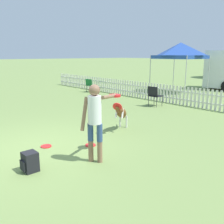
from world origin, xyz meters
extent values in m
plane|color=olive|center=(0.00, 0.00, 0.00)|extent=(240.00, 240.00, 0.00)
cylinder|color=#8C664C|center=(1.49, 0.51, 0.23)|extent=(0.11, 0.11, 0.46)
cylinder|color=#334C7A|center=(1.49, 0.51, 0.65)|extent=(0.12, 0.12, 0.38)
cylinder|color=#8C664C|center=(1.66, 0.62, 0.23)|extent=(0.11, 0.11, 0.46)
cylinder|color=#334C7A|center=(1.66, 0.62, 0.65)|extent=(0.12, 0.12, 0.38)
cylinder|color=white|center=(1.57, 0.56, 1.13)|extent=(0.39, 0.39, 0.58)
sphere|color=#8C664C|center=(1.57, 0.56, 1.53)|extent=(0.23, 0.23, 0.23)
cylinder|color=#8C664C|center=(1.43, 0.41, 1.04)|extent=(0.08, 0.20, 0.70)
cylinder|color=#8C664C|center=(1.56, 0.97, 1.36)|extent=(0.39, 0.66, 0.14)
cylinder|color=red|center=(1.40, 1.28, 1.31)|extent=(0.26, 0.26, 0.02)
cylinder|color=red|center=(1.40, 1.28, 1.34)|extent=(0.26, 0.26, 0.02)
ellipsoid|color=brown|center=(0.30, 2.54, 0.55)|extent=(0.65, 0.79, 0.59)
ellipsoid|color=white|center=(0.30, 2.54, 0.49)|extent=(0.35, 0.41, 0.29)
sphere|color=brown|center=(0.51, 2.21, 0.78)|extent=(0.16, 0.16, 0.16)
cone|color=brown|center=(0.55, 2.15, 0.82)|extent=(0.15, 0.17, 0.14)
cylinder|color=red|center=(0.55, 2.15, 0.82)|extent=(0.30, 0.27, 0.24)
cone|color=brown|center=(0.54, 2.26, 0.84)|extent=(0.05, 0.05, 0.07)
cone|color=brown|center=(0.46, 2.21, 0.84)|extent=(0.05, 0.05, 0.07)
cylinder|color=white|center=(0.22, 2.86, 0.18)|extent=(0.06, 0.06, 0.37)
cylinder|color=white|center=(0.04, 2.75, 0.18)|extent=(0.06, 0.06, 0.37)
cylinder|color=white|center=(0.49, 2.41, 0.57)|extent=(0.14, 0.17, 0.29)
cylinder|color=white|center=(0.34, 2.31, 0.57)|extent=(0.14, 0.17, 0.29)
cone|color=brown|center=(0.05, 2.93, 0.41)|extent=(0.24, 0.32, 0.23)
cylinder|color=red|center=(0.74, 1.06, 0.01)|extent=(0.26, 0.26, 0.02)
cylinder|color=red|center=(0.07, 0.19, 0.01)|extent=(0.26, 0.26, 0.02)
cube|color=black|center=(1.08, -0.65, 0.20)|extent=(0.28, 0.26, 0.39)
cube|color=black|center=(1.08, -0.80, 0.16)|extent=(0.19, 0.04, 0.20)
cube|color=silver|center=(0.00, 7.25, 0.25)|extent=(22.38, 0.04, 0.06)
cube|color=silver|center=(0.00, 7.25, 0.61)|extent=(22.38, 0.04, 0.06)
cube|color=silver|center=(-11.10, 7.25, 0.42)|extent=(0.09, 0.02, 0.85)
cube|color=silver|center=(-10.91, 7.25, 0.42)|extent=(0.09, 0.02, 0.85)
cube|color=silver|center=(-10.73, 7.25, 0.42)|extent=(0.09, 0.02, 0.85)
cube|color=silver|center=(-10.54, 7.25, 0.42)|extent=(0.09, 0.02, 0.85)
cube|color=silver|center=(-10.36, 7.25, 0.42)|extent=(0.09, 0.02, 0.85)
cube|color=silver|center=(-10.17, 7.25, 0.42)|extent=(0.09, 0.02, 0.85)
cube|color=silver|center=(-9.99, 7.25, 0.42)|extent=(0.09, 0.02, 0.85)
cube|color=silver|center=(-9.80, 7.25, 0.42)|extent=(0.09, 0.02, 0.85)
cube|color=silver|center=(-9.62, 7.25, 0.42)|extent=(0.09, 0.02, 0.85)
cube|color=silver|center=(-9.43, 7.25, 0.42)|extent=(0.09, 0.02, 0.85)
cube|color=silver|center=(-9.25, 7.25, 0.42)|extent=(0.09, 0.02, 0.85)
cube|color=silver|center=(-9.06, 7.25, 0.42)|extent=(0.09, 0.02, 0.85)
cube|color=silver|center=(-8.88, 7.25, 0.42)|extent=(0.09, 0.02, 0.85)
cube|color=silver|center=(-8.69, 7.25, 0.42)|extent=(0.09, 0.02, 0.85)
cube|color=silver|center=(-8.51, 7.25, 0.42)|extent=(0.09, 0.02, 0.85)
cube|color=silver|center=(-8.32, 7.25, 0.42)|extent=(0.09, 0.02, 0.85)
cube|color=silver|center=(-8.14, 7.25, 0.42)|extent=(0.09, 0.02, 0.85)
cube|color=silver|center=(-7.95, 7.25, 0.42)|extent=(0.09, 0.02, 0.85)
cube|color=silver|center=(-7.77, 7.25, 0.42)|extent=(0.09, 0.02, 0.85)
cube|color=silver|center=(-7.58, 7.25, 0.42)|extent=(0.09, 0.02, 0.85)
cube|color=silver|center=(-7.40, 7.25, 0.42)|extent=(0.09, 0.02, 0.85)
cube|color=silver|center=(-7.21, 7.25, 0.42)|extent=(0.09, 0.02, 0.85)
cube|color=silver|center=(-7.03, 7.25, 0.42)|extent=(0.09, 0.02, 0.85)
cube|color=silver|center=(-6.84, 7.25, 0.42)|extent=(0.09, 0.02, 0.85)
cube|color=silver|center=(-6.66, 7.25, 0.42)|extent=(0.09, 0.02, 0.85)
cube|color=silver|center=(-6.47, 7.25, 0.42)|extent=(0.09, 0.02, 0.85)
cube|color=silver|center=(-6.29, 7.25, 0.42)|extent=(0.09, 0.02, 0.85)
cube|color=silver|center=(-6.10, 7.25, 0.42)|extent=(0.09, 0.02, 0.85)
cube|color=silver|center=(-5.92, 7.25, 0.42)|extent=(0.09, 0.02, 0.85)
cube|color=silver|center=(-5.73, 7.25, 0.42)|extent=(0.09, 0.02, 0.85)
cube|color=silver|center=(-5.55, 7.25, 0.42)|extent=(0.09, 0.02, 0.85)
cube|color=silver|center=(-5.36, 7.25, 0.42)|extent=(0.09, 0.02, 0.85)
cube|color=silver|center=(-5.18, 7.25, 0.42)|extent=(0.09, 0.02, 0.85)
cube|color=silver|center=(-4.99, 7.25, 0.42)|extent=(0.09, 0.02, 0.85)
cube|color=silver|center=(-4.81, 7.25, 0.42)|extent=(0.09, 0.02, 0.85)
cube|color=silver|center=(-4.62, 7.25, 0.42)|extent=(0.09, 0.02, 0.85)
cube|color=silver|center=(-4.44, 7.25, 0.42)|extent=(0.09, 0.02, 0.85)
cube|color=silver|center=(-4.25, 7.25, 0.42)|extent=(0.09, 0.02, 0.85)
cube|color=silver|center=(-4.07, 7.25, 0.42)|extent=(0.09, 0.02, 0.85)
cube|color=silver|center=(-3.88, 7.25, 0.42)|extent=(0.09, 0.02, 0.85)
cube|color=silver|center=(-3.70, 7.25, 0.42)|extent=(0.09, 0.02, 0.85)
cube|color=silver|center=(-3.51, 7.25, 0.42)|extent=(0.09, 0.02, 0.85)
cube|color=silver|center=(-3.33, 7.25, 0.42)|extent=(0.09, 0.02, 0.85)
cube|color=silver|center=(-3.14, 7.25, 0.42)|extent=(0.09, 0.02, 0.85)
cube|color=silver|center=(-2.96, 7.25, 0.42)|extent=(0.09, 0.02, 0.85)
cube|color=silver|center=(-2.77, 7.25, 0.42)|extent=(0.09, 0.02, 0.85)
cube|color=silver|center=(-2.59, 7.25, 0.42)|extent=(0.09, 0.02, 0.85)
cube|color=silver|center=(-2.40, 7.25, 0.42)|extent=(0.09, 0.02, 0.85)
cube|color=silver|center=(-2.22, 7.25, 0.42)|extent=(0.09, 0.02, 0.85)
cube|color=silver|center=(-2.03, 7.25, 0.42)|extent=(0.09, 0.02, 0.85)
cube|color=silver|center=(-1.85, 7.25, 0.42)|extent=(0.09, 0.02, 0.85)
cube|color=silver|center=(-1.66, 7.25, 0.42)|extent=(0.09, 0.02, 0.85)
cube|color=silver|center=(-1.48, 7.25, 0.42)|extent=(0.09, 0.02, 0.85)
cube|color=silver|center=(-1.29, 7.25, 0.42)|extent=(0.09, 0.02, 0.85)
cube|color=silver|center=(-1.11, 7.25, 0.42)|extent=(0.09, 0.02, 0.85)
cube|color=silver|center=(-0.92, 7.25, 0.42)|extent=(0.09, 0.02, 0.85)
cube|color=silver|center=(-0.74, 7.25, 0.42)|extent=(0.09, 0.02, 0.85)
cube|color=silver|center=(-0.55, 7.25, 0.42)|extent=(0.09, 0.02, 0.85)
cube|color=silver|center=(-0.37, 7.25, 0.42)|extent=(0.09, 0.02, 0.85)
cube|color=silver|center=(-0.18, 7.25, 0.42)|extent=(0.09, 0.02, 0.85)
cube|color=silver|center=(0.00, 7.25, 0.42)|extent=(0.09, 0.02, 0.85)
cube|color=silver|center=(0.18, 7.25, 0.42)|extent=(0.09, 0.02, 0.85)
cube|color=silver|center=(0.37, 7.25, 0.42)|extent=(0.09, 0.02, 0.85)
cube|color=silver|center=(0.55, 7.25, 0.42)|extent=(0.09, 0.02, 0.85)
cube|color=silver|center=(0.74, 7.25, 0.42)|extent=(0.09, 0.02, 0.85)
cube|color=silver|center=(0.92, 7.25, 0.42)|extent=(0.09, 0.02, 0.85)
cube|color=silver|center=(1.11, 7.25, 0.42)|extent=(0.09, 0.02, 0.85)
cylinder|color=#333338|center=(-1.11, 6.41, 0.23)|extent=(0.02, 0.02, 0.45)
cylinder|color=#333338|center=(-1.53, 6.38, 0.23)|extent=(0.02, 0.02, 0.45)
cylinder|color=#333338|center=(-1.08, 5.98, 0.23)|extent=(0.02, 0.02, 0.45)
cylinder|color=#333338|center=(-1.50, 5.96, 0.23)|extent=(0.02, 0.02, 0.45)
cube|color=black|center=(-1.31, 6.18, 0.45)|extent=(0.53, 0.53, 0.03)
cube|color=black|center=(-1.29, 5.96, 0.67)|extent=(0.50, 0.12, 0.43)
cylinder|color=#333338|center=(-6.48, 6.86, 0.20)|extent=(0.02, 0.02, 0.41)
cylinder|color=#333338|center=(-6.84, 6.74, 0.20)|extent=(0.02, 0.02, 0.41)
cylinder|color=#333338|center=(-6.36, 6.49, 0.20)|extent=(0.02, 0.02, 0.41)
cylinder|color=#333338|center=(-6.72, 6.38, 0.20)|extent=(0.02, 0.02, 0.41)
cube|color=#19662D|center=(-6.60, 6.62, 0.41)|extent=(0.56, 0.56, 0.03)
cube|color=#19662D|center=(-6.54, 6.43, 0.60)|extent=(0.45, 0.22, 0.39)
cylinder|color=#B2B2B2|center=(-4.15, 9.19, 1.09)|extent=(0.04, 0.04, 2.18)
cylinder|color=#B2B2B2|center=(-1.74, 9.19, 1.09)|extent=(0.04, 0.04, 2.18)
cylinder|color=#B2B2B2|center=(-4.15, 11.61, 1.09)|extent=(0.04, 0.04, 2.18)
cylinder|color=#B2B2B2|center=(-1.74, 11.61, 1.09)|extent=(0.04, 0.04, 2.18)
cube|color=#23479E|center=(-2.95, 10.40, 2.08)|extent=(2.41, 2.41, 0.20)
pyramid|color=#23479E|center=(-2.95, 10.40, 2.54)|extent=(2.41, 2.41, 0.72)
camera|label=1|loc=(5.50, -2.47, 2.23)|focal=40.00mm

